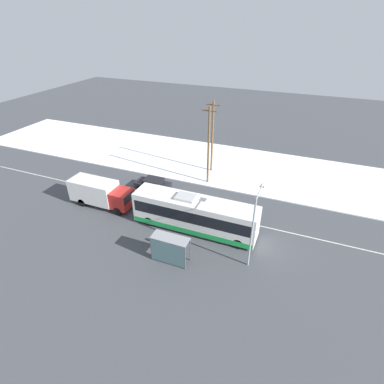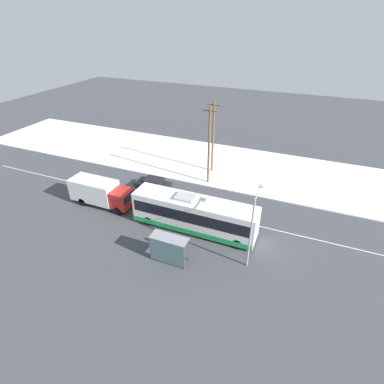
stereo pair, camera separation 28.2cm
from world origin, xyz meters
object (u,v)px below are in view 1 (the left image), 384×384
object	(u,v)px
box_truck	(100,192)
utility_pole_roadside	(209,145)
sedan_car	(153,184)
streetlamp	(255,219)
pedestrian_at_stop	(173,240)
utility_pole_snowlot	(212,137)
bus_shelter	(169,247)
city_bus	(195,214)

from	to	relation	value
box_truck	utility_pole_roadside	size ratio (longest dim) A/B	0.74
sedan_car	streetlamp	distance (m)	15.60
box_truck	sedan_car	size ratio (longest dim) A/B	1.68
pedestrian_at_stop	utility_pole_roadside	xyz separation A→B (m)	(-1.26, 12.71, 3.80)
streetlamp	utility_pole_snowlot	world-z (taller)	utility_pole_snowlot
bus_shelter	utility_pole_snowlot	world-z (taller)	utility_pole_snowlot
city_bus	bus_shelter	size ratio (longest dim) A/B	3.78
city_bus	sedan_car	distance (m)	9.12
sedan_car	bus_shelter	size ratio (longest dim) A/B	1.32
box_truck	streetlamp	size ratio (longest dim) A/B	1.07
pedestrian_at_stop	utility_pole_snowlot	size ratio (longest dim) A/B	0.19
streetlamp	utility_pole_roadside	bearing A→B (deg)	124.36
city_bus	sedan_car	bearing A→B (deg)	144.20
city_bus	utility_pole_snowlot	xyz separation A→B (m)	(-2.52, 12.35, 3.06)
city_bus	pedestrian_at_stop	distance (m)	3.63
bus_shelter	pedestrian_at_stop	bearing A→B (deg)	104.79
box_truck	streetlamp	world-z (taller)	streetlamp
box_truck	utility_pole_snowlot	size ratio (longest dim) A/B	0.76
pedestrian_at_stop	bus_shelter	bearing A→B (deg)	-75.21
box_truck	utility_pole_roadside	bearing A→B (deg)	45.02
utility_pole_roadside	city_bus	bearing A→B (deg)	-78.20
city_bus	streetlamp	size ratio (longest dim) A/B	1.82
sedan_car	utility_pole_roadside	xyz separation A→B (m)	(5.43, 3.90, 4.15)
city_bus	utility_pole_snowlot	world-z (taller)	utility_pole_snowlot
city_bus	box_truck	size ratio (longest dim) A/B	1.70
box_truck	pedestrian_at_stop	bearing A→B (deg)	-19.90
bus_shelter	utility_pole_snowlot	xyz separation A→B (m)	(-2.25, 17.32, 3.10)
city_bus	box_truck	world-z (taller)	city_bus
pedestrian_at_stop	streetlamp	bearing A→B (deg)	11.30
streetlamp	utility_pole_roadside	xyz separation A→B (m)	(-7.80, 11.41, 0.65)
city_bus	pedestrian_at_stop	xyz separation A→B (m)	(-0.66, -3.51, -0.65)
streetlamp	utility_pole_roadside	world-z (taller)	utility_pole_roadside
box_truck	pedestrian_at_stop	size ratio (longest dim) A/B	3.98
box_truck	sedan_car	bearing A→B (deg)	55.01
pedestrian_at_stop	utility_pole_roadside	distance (m)	13.33
bus_shelter	streetlamp	bearing A→B (deg)	24.22
utility_pole_roadside	utility_pole_snowlot	distance (m)	3.20
utility_pole_snowlot	pedestrian_at_stop	bearing A→B (deg)	-83.31
box_truck	streetlamp	distance (m)	17.17
bus_shelter	utility_pole_snowlot	size ratio (longest dim) A/B	0.34
city_bus	streetlamp	bearing A→B (deg)	-20.53
city_bus	bus_shelter	world-z (taller)	city_bus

